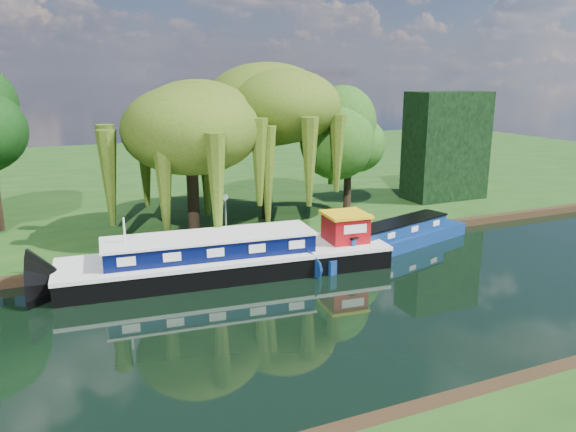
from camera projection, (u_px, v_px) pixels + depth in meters
name	position (u px, v px, depth m)	size (l,w,h in m)	color
ground	(292.00, 314.00, 23.39)	(120.00, 120.00, 0.00)	black
far_bank	(146.00, 176.00, 53.48)	(120.00, 52.00, 0.45)	#153A0F
dutch_barge	(231.00, 257.00, 27.87)	(16.58, 5.12, 3.44)	black
narrowboat	(392.00, 239.00, 31.87)	(11.70, 5.09, 1.69)	navy
white_cruiser	(422.00, 237.00, 34.31)	(2.06, 2.38, 1.26)	silver
willow_left	(190.00, 130.00, 32.18)	(7.05, 7.05, 8.45)	black
willow_right	(266.00, 116.00, 35.52)	(7.46, 7.46, 9.09)	black
tree_far_right	(349.00, 138.00, 37.61)	(4.47, 4.47, 7.32)	black
conifer_hedge	(446.00, 146.00, 42.14)	(6.00, 3.00, 8.00)	black
lamppost	(225.00, 204.00, 32.30)	(0.36, 0.36, 2.56)	silver
mooring_posts	(220.00, 240.00, 30.41)	(19.16, 0.16, 1.00)	silver
reeds_near	(565.00, 349.00, 19.23)	(33.70, 1.50, 1.10)	#264F15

